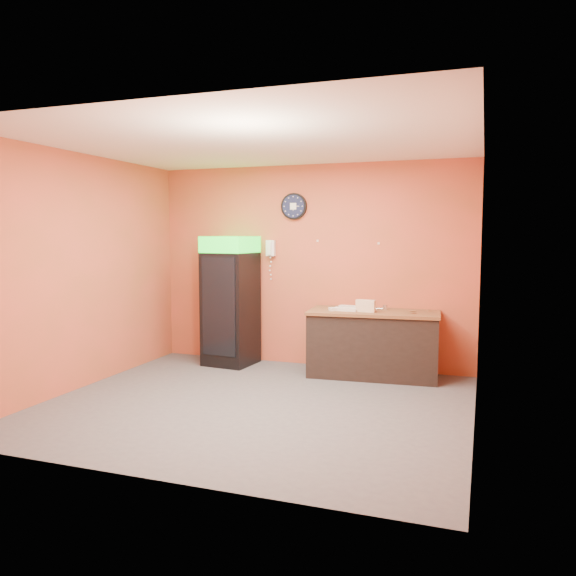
% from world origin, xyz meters
% --- Properties ---
extents(floor, '(4.50, 4.50, 0.00)m').
position_xyz_m(floor, '(0.00, 0.00, 0.00)').
color(floor, '#47474C').
rests_on(floor, ground).
extents(back_wall, '(4.50, 0.02, 2.80)m').
position_xyz_m(back_wall, '(0.00, 2.00, 1.40)').
color(back_wall, '#D2503B').
rests_on(back_wall, floor).
extents(left_wall, '(0.02, 4.00, 2.80)m').
position_xyz_m(left_wall, '(-2.25, 0.00, 1.40)').
color(left_wall, '#D2503B').
rests_on(left_wall, floor).
extents(right_wall, '(0.02, 4.00, 2.80)m').
position_xyz_m(right_wall, '(2.25, 0.00, 1.40)').
color(right_wall, '#D2503B').
rests_on(right_wall, floor).
extents(ceiling, '(4.50, 4.00, 0.02)m').
position_xyz_m(ceiling, '(0.00, 0.00, 2.80)').
color(ceiling, white).
rests_on(ceiling, back_wall).
extents(beverage_cooler, '(0.69, 0.70, 1.81)m').
position_xyz_m(beverage_cooler, '(-1.07, 1.61, 0.88)').
color(beverage_cooler, black).
rests_on(beverage_cooler, floor).
extents(prep_counter, '(1.68, 0.85, 0.82)m').
position_xyz_m(prep_counter, '(0.97, 1.64, 0.41)').
color(prep_counter, black).
rests_on(prep_counter, floor).
extents(wall_clock, '(0.37, 0.06, 0.37)m').
position_xyz_m(wall_clock, '(-0.24, 1.97, 2.23)').
color(wall_clock, black).
rests_on(wall_clock, back_wall).
extents(wall_phone, '(0.12, 0.11, 0.23)m').
position_xyz_m(wall_phone, '(-0.58, 1.95, 1.64)').
color(wall_phone, white).
rests_on(wall_phone, back_wall).
extents(butcher_paper, '(1.72, 0.90, 0.04)m').
position_xyz_m(butcher_paper, '(0.97, 1.64, 0.84)').
color(butcher_paper, brown).
rests_on(butcher_paper, prep_counter).
extents(sub_roll_stack, '(0.25, 0.11, 0.15)m').
position_xyz_m(sub_roll_stack, '(0.89, 1.49, 0.93)').
color(sub_roll_stack, beige).
rests_on(sub_roll_stack, butcher_paper).
extents(wrapped_sandwich_left, '(0.28, 0.23, 0.04)m').
position_xyz_m(wrapped_sandwich_left, '(0.54, 1.52, 0.88)').
color(wrapped_sandwich_left, silver).
rests_on(wrapped_sandwich_left, butcher_paper).
extents(wrapped_sandwich_mid, '(0.31, 0.13, 0.04)m').
position_xyz_m(wrapped_sandwich_mid, '(0.63, 1.50, 0.88)').
color(wrapped_sandwich_mid, silver).
rests_on(wrapped_sandwich_mid, butcher_paper).
extents(wrapped_sandwich_right, '(0.28, 0.13, 0.04)m').
position_xyz_m(wrapped_sandwich_right, '(0.61, 1.76, 0.88)').
color(wrapped_sandwich_right, silver).
rests_on(wrapped_sandwich_right, butcher_paper).
extents(kitchen_tool, '(0.06, 0.06, 0.06)m').
position_xyz_m(kitchen_tool, '(1.09, 1.78, 0.89)').
color(kitchen_tool, silver).
rests_on(kitchen_tool, butcher_paper).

